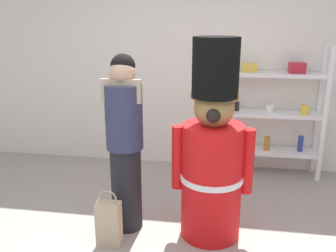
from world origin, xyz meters
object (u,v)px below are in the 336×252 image
merchandise_shelf (270,111)px  teddy_bear_guard (212,156)px  person_shopper (125,141)px  shopping_bag (109,223)px

merchandise_shelf → teddy_bear_guard: bearing=-113.0°
merchandise_shelf → person_shopper: 2.03m
merchandise_shelf → teddy_bear_guard: (-0.63, -1.48, -0.06)m
merchandise_shelf → teddy_bear_guard: teddy_bear_guard is taller
merchandise_shelf → person_shopper: (-1.39, -1.48, 0.04)m
merchandise_shelf → teddy_bear_guard: 1.61m
shopping_bag → teddy_bear_guard: bearing=19.9°
teddy_bear_guard → person_shopper: bearing=-179.9°
teddy_bear_guard → shopping_bag: size_ratio=3.40×
person_shopper → shopping_bag: size_ratio=3.12×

